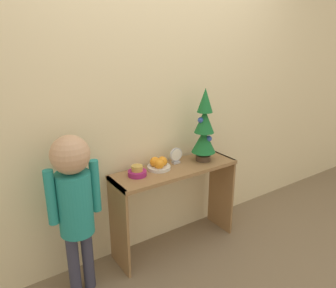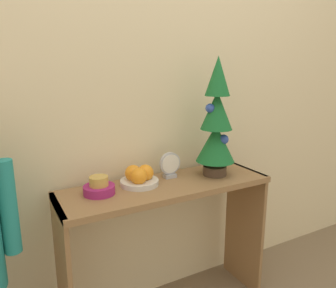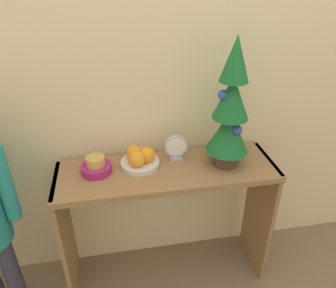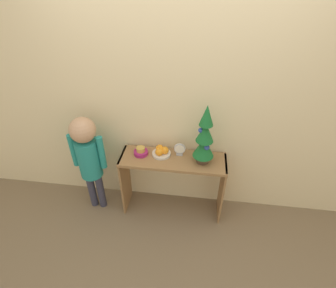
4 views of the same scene
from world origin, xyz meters
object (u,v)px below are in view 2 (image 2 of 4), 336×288
at_px(mini_tree, 216,122).
at_px(fruit_bowl, 139,177).
at_px(singing_bowl, 99,187).
at_px(desk_clock, 170,165).

relative_size(mini_tree, fruit_bowl, 3.30).
height_order(singing_bowl, desk_clock, desk_clock).
bearing_deg(mini_tree, fruit_bowl, 172.85).
height_order(mini_tree, singing_bowl, mini_tree).
height_order(fruit_bowl, singing_bowl, fruit_bowl).
distance_m(mini_tree, desk_clock, 0.33).
bearing_deg(fruit_bowl, singing_bowl, -174.81).
height_order(mini_tree, fruit_bowl, mini_tree).
bearing_deg(fruit_bowl, desk_clock, 7.04).
bearing_deg(fruit_bowl, mini_tree, -7.15).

